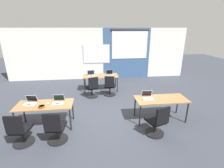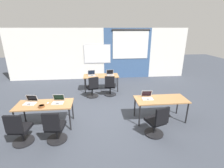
{
  "view_description": "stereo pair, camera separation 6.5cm",
  "coord_description": "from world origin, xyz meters",
  "views": [
    {
      "loc": [
        -0.29,
        -5.01,
        2.81
      ],
      "look_at": [
        0.31,
        0.3,
        0.95
      ],
      "focal_mm": 26.02,
      "sensor_mm": 36.0,
      "label": 1
    },
    {
      "loc": [
        -0.23,
        -5.01,
        2.81
      ],
      "look_at": [
        0.31,
        0.3,
        0.95
      ],
      "focal_mm": 26.02,
      "sensor_mm": 36.0,
      "label": 2
    }
  ],
  "objects": [
    {
      "name": "chair_far_right",
      "position": [
        0.35,
        1.51,
        0.38
      ],
      "size": [
        0.52,
        0.57,
        0.92
      ],
      "rotation": [
        0.0,
        0.0,
        2.98
      ],
      "color": "black",
      "rests_on": "ground"
    },
    {
      "name": "back_wall_assembly",
      "position": [
        0.05,
        4.2,
        1.41
      ],
      "size": [
        10.0,
        0.27,
        2.8
      ],
      "color": "silver",
      "rests_on": "ground"
    },
    {
      "name": "laptop_near_left_end",
      "position": [
        -2.16,
        -0.5,
        0.77
      ],
      "size": [
        0.37,
        0.35,
        0.23
      ],
      "rotation": [
        0.0,
        0.0,
        -0.16
      ],
      "color": "silver",
      "rests_on": "desk_near_left"
    },
    {
      "name": "laptop_far_right",
      "position": [
        0.43,
        2.22,
        0.77
      ],
      "size": [
        0.34,
        0.28,
        0.24
      ],
      "rotation": [
        0.0,
        0.0,
        0.05
      ],
      "color": "#9E9EA3",
      "rests_on": "desk_far_center"
    },
    {
      "name": "desk_near_right",
      "position": [
        1.75,
        -0.6,
        0.66
      ],
      "size": [
        1.6,
        0.7,
        0.72
      ],
      "color": "#A37547",
      "rests_on": "ground"
    },
    {
      "name": "snack_bowl",
      "position": [
        -1.76,
        -0.8,
        0.76
      ],
      "size": [
        0.18,
        0.18,
        0.06
      ],
      "color": "brown",
      "rests_on": "desk_near_left"
    },
    {
      "name": "chair_near_right_inner",
      "position": [
        1.34,
        -1.4,
        0.38
      ],
      "size": [
        0.55,
        0.6,
        0.92
      ],
      "rotation": [
        0.0,
        0.0,
        3.45
      ],
      "color": "black",
      "rests_on": "ground"
    },
    {
      "name": "chair_far_left",
      "position": [
        -0.39,
        1.42,
        0.38
      ],
      "size": [
        0.55,
        0.61,
        0.92
      ],
      "rotation": [
        0.0,
        0.0,
        3.46
      ],
      "color": "black",
      "rests_on": "ground"
    },
    {
      "name": "mouse_far_left",
      "position": [
        -0.18,
        2.2,
        0.74
      ],
      "size": [
        0.07,
        0.11,
        0.03
      ],
      "color": "#B2B2B7",
      "rests_on": "desk_far_center"
    },
    {
      "name": "desk_far_center",
      "position": [
        0.0,
        2.2,
        0.66
      ],
      "size": [
        1.6,
        0.7,
        0.72
      ],
      "color": "#A37547",
      "rests_on": "ground"
    },
    {
      "name": "chair_near_left_inner",
      "position": [
        -1.31,
        -1.38,
        0.38
      ],
      "size": [
        0.52,
        0.56,
        0.92
      ],
      "rotation": [
        0.0,
        0.0,
        3.05
      ],
      "color": "black",
      "rests_on": "ground"
    },
    {
      "name": "laptop_near_left_inner",
      "position": [
        -1.37,
        -0.53,
        0.77
      ],
      "size": [
        0.35,
        0.33,
        0.23
      ],
      "rotation": [
        0.0,
        0.0,
        -0.07
      ],
      "color": "#B7B7BC",
      "rests_on": "desk_near_left"
    },
    {
      "name": "laptop_far_left",
      "position": [
        -0.43,
        2.24,
        0.77
      ],
      "size": [
        0.37,
        0.33,
        0.23
      ],
      "rotation": [
        0.0,
        0.0,
        0.14
      ],
      "color": "#9E9EA3",
      "rests_on": "desk_far_center"
    },
    {
      "name": "laptop_near_right_inner",
      "position": [
        1.33,
        -0.51,
        0.77
      ],
      "size": [
        0.35,
        0.32,
        0.23
      ],
      "rotation": [
        0.0,
        0.0,
        -0.06
      ],
      "color": "silver",
      "rests_on": "desk_near_right"
    },
    {
      "name": "chair_near_left_end",
      "position": [
        -2.16,
        -1.39,
        0.38
      ],
      "size": [
        0.52,
        0.56,
        0.92
      ],
      "rotation": [
        0.0,
        0.0,
        3.05
      ],
      "color": "black",
      "rests_on": "ground"
    },
    {
      "name": "mouse_near_left_inner",
      "position": [
        -1.65,
        -0.58,
        0.74
      ],
      "size": [
        0.07,
        0.11,
        0.03
      ],
      "color": "#B2B2B7",
      "rests_on": "desk_near_left"
    },
    {
      "name": "ground_plane",
      "position": [
        0.0,
        0.0,
        0.0
      ],
      "size": [
        24.0,
        24.0,
        0.0
      ],
      "color": "#383D47"
    },
    {
      "name": "desk_near_left",
      "position": [
        -1.75,
        -0.6,
        0.66
      ],
      "size": [
        1.6,
        0.7,
        0.72
      ],
      "color": "#A37547",
      "rests_on": "ground"
    }
  ]
}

